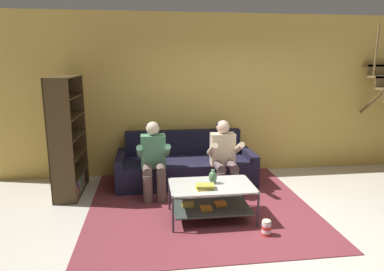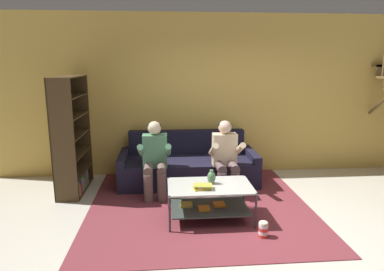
{
  "view_description": "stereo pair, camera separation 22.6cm",
  "coord_description": "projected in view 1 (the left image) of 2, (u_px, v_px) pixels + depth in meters",
  "views": [
    {
      "loc": [
        -1.27,
        -3.76,
        2.06
      ],
      "look_at": [
        -0.65,
        0.91,
        1.04
      ],
      "focal_mm": 32.0,
      "sensor_mm": 36.0,
      "label": 1
    },
    {
      "loc": [
        -1.05,
        -3.78,
        2.06
      ],
      "look_at": [
        -0.65,
        0.91,
        1.04
      ],
      "focal_mm": 32.0,
      "sensor_mm": 36.0,
      "label": 2
    }
  ],
  "objects": [
    {
      "name": "popcorn_tub",
      "position": [
        266.0,
        228.0,
        4.12
      ],
      "size": [
        0.11,
        0.11,
        0.21
      ],
      "color": "red",
      "rests_on": "ground"
    },
    {
      "name": "bookshelf",
      "position": [
        66.0,
        148.0,
        5.34
      ],
      "size": [
        0.37,
        1.04,
        1.84
      ],
      "color": "#42301A",
      "rests_on": "ground"
    },
    {
      "name": "coffee_table",
      "position": [
        211.0,
        196.0,
        4.52
      ],
      "size": [
        1.1,
        0.69,
        0.48
      ],
      "color": "#BBBFB9",
      "rests_on": "ground"
    },
    {
      "name": "book_stack",
      "position": [
        205.0,
        187.0,
        4.34
      ],
      "size": [
        0.25,
        0.18,
        0.06
      ],
      "color": "gold",
      "rests_on": "coffee_table"
    },
    {
      "name": "area_rug",
      "position": [
        198.0,
        201.0,
        5.16
      ],
      "size": [
        3.16,
        3.41,
        0.01
      ],
      "color": "brown",
      "rests_on": "ground"
    },
    {
      "name": "person_seated_right",
      "position": [
        224.0,
        154.0,
        5.39
      ],
      "size": [
        0.5,
        0.58,
        1.15
      ],
      "color": "#604C4E",
      "rests_on": "ground"
    },
    {
      "name": "couch",
      "position": [
        185.0,
        166.0,
        5.93
      ],
      "size": [
        2.32,
        0.93,
        0.86
      ],
      "color": "black",
      "rests_on": "ground"
    },
    {
      "name": "vase",
      "position": [
        213.0,
        177.0,
        4.53
      ],
      "size": [
        0.11,
        0.11,
        0.19
      ],
      "color": "#4E774F",
      "rests_on": "coffee_table"
    },
    {
      "name": "person_seated_left",
      "position": [
        154.0,
        157.0,
        5.24
      ],
      "size": [
        0.5,
        0.58,
        1.16
      ],
      "color": "brown",
      "rests_on": "ground"
    },
    {
      "name": "ground",
      "position": [
        253.0,
        231.0,
        4.24
      ],
      "size": [
        16.8,
        16.8,
        0.0
      ],
      "primitive_type": "plane",
      "color": "beige"
    },
    {
      "name": "back_partition",
      "position": [
        216.0,
        95.0,
        6.32
      ],
      "size": [
        8.4,
        0.12,
        2.9
      ],
      "primitive_type": "cube",
      "color": "gold",
      "rests_on": "ground"
    }
  ]
}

